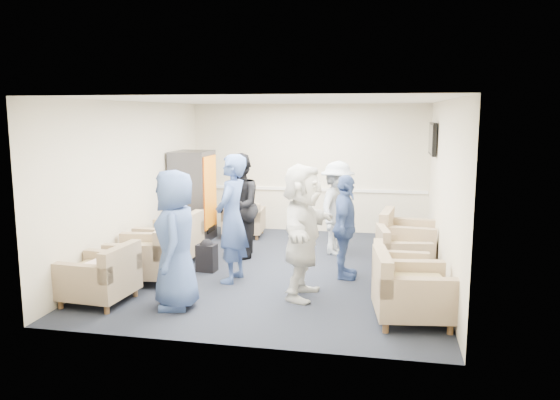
% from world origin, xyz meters
% --- Properties ---
extents(floor, '(6.00, 6.00, 0.00)m').
position_xyz_m(floor, '(0.00, 0.00, 0.00)').
color(floor, black).
rests_on(floor, ground).
extents(ceiling, '(6.00, 6.00, 0.00)m').
position_xyz_m(ceiling, '(0.00, 0.00, 2.70)').
color(ceiling, silver).
rests_on(ceiling, back_wall).
extents(back_wall, '(5.00, 0.02, 2.70)m').
position_xyz_m(back_wall, '(0.00, 3.00, 1.35)').
color(back_wall, beige).
rests_on(back_wall, floor).
extents(front_wall, '(5.00, 0.02, 2.70)m').
position_xyz_m(front_wall, '(0.00, -3.00, 1.35)').
color(front_wall, beige).
rests_on(front_wall, floor).
extents(left_wall, '(0.02, 6.00, 2.70)m').
position_xyz_m(left_wall, '(-2.50, 0.00, 1.35)').
color(left_wall, beige).
rests_on(left_wall, floor).
extents(right_wall, '(0.02, 6.00, 2.70)m').
position_xyz_m(right_wall, '(2.50, 0.00, 1.35)').
color(right_wall, beige).
rests_on(right_wall, floor).
extents(chair_rail, '(4.98, 0.04, 0.06)m').
position_xyz_m(chair_rail, '(0.00, 2.98, 0.90)').
color(chair_rail, white).
rests_on(chair_rail, back_wall).
extents(tv, '(0.10, 1.00, 0.58)m').
position_xyz_m(tv, '(2.44, 1.80, 2.05)').
color(tv, black).
rests_on(tv, right_wall).
extents(armchair_left_near, '(0.91, 0.91, 0.67)m').
position_xyz_m(armchair_left_near, '(-2.02, -2.03, 0.34)').
color(armchair_left_near, '#917A5E').
rests_on(armchair_left_near, floor).
extents(armchair_left_mid, '(1.02, 1.02, 0.71)m').
position_xyz_m(armchair_left_mid, '(-1.86, -1.01, 0.36)').
color(armchair_left_mid, '#917A5E').
rests_on(armchair_left_mid, floor).
extents(armchair_left_far, '(0.93, 0.93, 0.72)m').
position_xyz_m(armchair_left_far, '(-1.85, 0.02, 0.36)').
color(armchair_left_far, '#917A5E').
rests_on(armchair_left_far, floor).
extents(armchair_right_near, '(1.02, 1.02, 0.72)m').
position_xyz_m(armchair_right_near, '(1.96, -1.90, 0.36)').
color(armchair_right_near, '#917A5E').
rests_on(armchair_right_near, floor).
extents(armchair_right_midnear, '(0.80, 0.80, 0.62)m').
position_xyz_m(armchair_right_midnear, '(1.85, -1.03, 0.31)').
color(armchair_right_midnear, '#917A5E').
rests_on(armchair_right_midnear, floor).
extents(armchair_right_midfar, '(0.89, 0.89, 0.62)m').
position_xyz_m(armchair_right_midfar, '(1.89, 0.18, 0.31)').
color(armchair_right_midfar, '#917A5E').
rests_on(armchair_right_midfar, floor).
extents(armchair_right_far, '(1.03, 1.03, 0.74)m').
position_xyz_m(armchair_right_far, '(2.00, 0.88, 0.37)').
color(armchair_right_far, '#917A5E').
rests_on(armchair_right_far, floor).
extents(armchair_corner, '(0.84, 0.84, 0.62)m').
position_xyz_m(armchair_corner, '(-1.20, 2.14, 0.31)').
color(armchair_corner, '#917A5E').
rests_on(armchair_corner, floor).
extents(vending_machine, '(0.72, 0.84, 1.78)m').
position_xyz_m(vending_machine, '(-2.09, 1.67, 0.89)').
color(vending_machine, '#4A4950').
rests_on(vending_machine, floor).
extents(backpack, '(0.33, 0.25, 0.52)m').
position_xyz_m(backpack, '(-1.13, -0.35, 0.27)').
color(backpack, black).
rests_on(backpack, floor).
extents(pillow, '(0.36, 0.45, 0.12)m').
position_xyz_m(pillow, '(-2.03, -2.03, 0.51)').
color(pillow, white).
rests_on(pillow, armchair_left_near).
extents(person_front_left, '(0.81, 1.01, 1.81)m').
position_xyz_m(person_front_left, '(-0.98, -1.98, 0.90)').
color(person_front_left, '#3B548F').
rests_on(person_front_left, floor).
extents(person_mid_left, '(0.52, 0.74, 1.92)m').
position_xyz_m(person_mid_left, '(-0.59, -0.76, 0.96)').
color(person_mid_left, '#3B548F').
rests_on(person_mid_left, floor).
extents(person_back_left, '(0.87, 1.02, 1.83)m').
position_xyz_m(person_back_left, '(-0.85, 0.55, 0.92)').
color(person_back_left, black).
rests_on(person_back_left, floor).
extents(person_back_right, '(0.86, 1.20, 1.67)m').
position_xyz_m(person_back_right, '(0.80, 1.15, 0.84)').
color(person_back_right, silver).
rests_on(person_back_right, floor).
extents(person_mid_right, '(0.39, 0.94, 1.60)m').
position_xyz_m(person_mid_right, '(1.05, -0.27, 0.80)').
color(person_mid_right, '#3B548F').
rests_on(person_mid_right, floor).
extents(person_front_right, '(0.69, 1.75, 1.85)m').
position_xyz_m(person_front_right, '(0.56, -1.26, 0.92)').
color(person_front_right, silver).
rests_on(person_front_right, floor).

